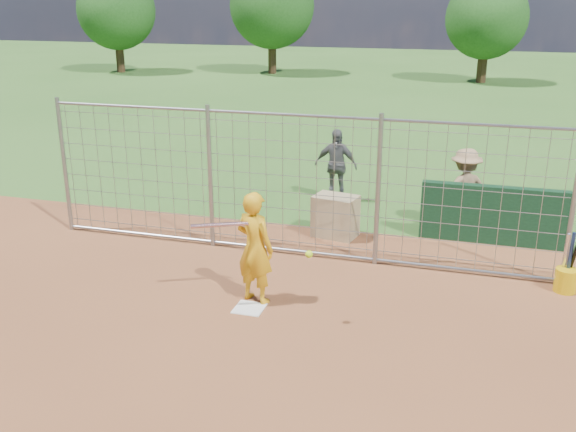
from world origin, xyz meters
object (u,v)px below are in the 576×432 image
(bucket_with_bats, at_px, (566,277))
(equipment_bin, at_px, (335,216))
(batter, at_px, (255,248))
(bystander_c, at_px, (464,190))
(bystander_b, at_px, (336,165))

(bucket_with_bats, bearing_deg, equipment_bin, 160.78)
(batter, distance_m, equipment_bin, 3.13)
(bystander_c, xyz_separation_m, bucket_with_bats, (1.66, -2.38, -0.57))
(batter, bearing_deg, bystander_b, -72.39)
(batter, bearing_deg, equipment_bin, -81.94)
(equipment_bin, bearing_deg, bucket_with_bats, -8.00)
(bystander_c, distance_m, equipment_bin, 2.55)
(bystander_b, relative_size, bucket_with_bats, 1.68)
(bucket_with_bats, bearing_deg, batter, -159.77)
(batter, distance_m, bucket_with_bats, 4.85)
(batter, height_order, equipment_bin, batter)
(bystander_c, bearing_deg, bystander_b, -51.74)
(batter, relative_size, bucket_with_bats, 1.76)
(batter, xyz_separation_m, equipment_bin, (0.55, 3.05, -0.46))
(bystander_b, bearing_deg, bystander_c, -18.81)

